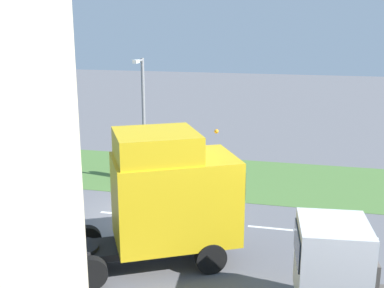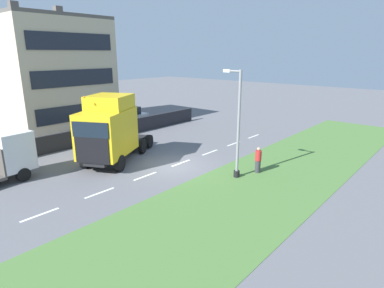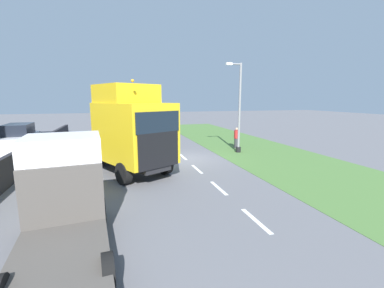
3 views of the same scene
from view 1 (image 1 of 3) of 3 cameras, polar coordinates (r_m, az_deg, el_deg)
ground_plane at (r=20.90m, az=-6.68°, el=-8.40°), size 120.00×120.00×0.00m
grass_verge at (r=26.26m, az=-2.22°, el=-3.52°), size 7.00×44.00×0.01m
lane_markings at (r=21.13m, az=-8.48°, el=-8.19°), size 0.16×21.00×0.00m
lorry_cab at (r=16.23m, az=-3.07°, el=-6.33°), size 5.61×7.43×4.72m
flatbed_truck at (r=14.09m, az=17.91°, el=-14.08°), size 2.51×5.45×2.84m
lamp_post at (r=24.15m, az=-5.77°, el=1.86°), size 1.30×0.36×6.33m
pedestrian at (r=25.75m, az=-8.36°, el=-2.18°), size 0.39×0.39×1.64m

